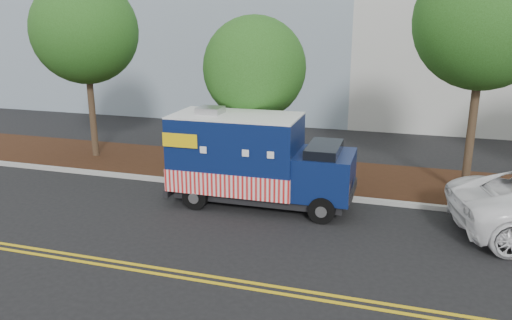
% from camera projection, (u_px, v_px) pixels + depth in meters
% --- Properties ---
extents(ground, '(120.00, 120.00, 0.00)m').
position_uv_depth(ground, '(236.00, 205.00, 15.68)').
color(ground, black).
rests_on(ground, ground).
extents(curb, '(120.00, 0.18, 0.15)m').
position_uv_depth(curb, '(249.00, 188.00, 16.95)').
color(curb, '#9E9E99').
rests_on(curb, ground).
extents(mulch_strip, '(120.00, 4.00, 0.15)m').
position_uv_depth(mulch_strip, '(266.00, 171.00, 18.88)').
color(mulch_strip, black).
rests_on(mulch_strip, ground).
extents(centerline_near, '(120.00, 0.10, 0.01)m').
position_uv_depth(centerline_near, '(172.00, 270.00, 11.59)').
color(centerline_near, gold).
rests_on(centerline_near, ground).
extents(centerline_far, '(120.00, 0.10, 0.01)m').
position_uv_depth(centerline_far, '(168.00, 275.00, 11.36)').
color(centerline_far, gold).
rests_on(centerline_far, ground).
extents(tree_a, '(4.11, 4.11, 7.23)m').
position_uv_depth(tree_a, '(85.00, 31.00, 19.42)').
color(tree_a, '#38281C').
rests_on(tree_a, ground).
extents(tree_b, '(3.54, 3.54, 5.79)m').
position_uv_depth(tree_b, '(254.00, 68.00, 17.04)').
color(tree_b, '#38281C').
rests_on(tree_b, ground).
extents(tree_c, '(4.15, 4.15, 7.67)m').
position_uv_depth(tree_c, '(485.00, 21.00, 14.79)').
color(tree_c, '#38281C').
rests_on(tree_c, ground).
extents(sign_post, '(0.06, 0.06, 2.40)m').
position_uv_depth(sign_post, '(193.00, 151.00, 17.38)').
color(sign_post, '#473828').
rests_on(sign_post, ground).
extents(food_truck, '(5.76, 2.27, 3.02)m').
position_uv_depth(food_truck, '(252.00, 162.00, 15.44)').
color(food_truck, black).
rests_on(food_truck, ground).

